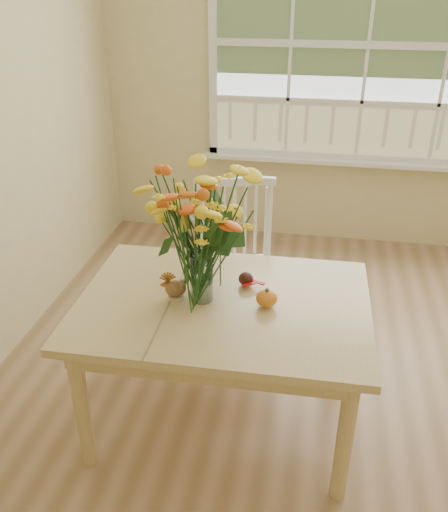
# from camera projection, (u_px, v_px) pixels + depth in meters

# --- Properties ---
(floor) EXTENTS (4.00, 4.50, 0.01)m
(floor) POSITION_uv_depth(u_px,v_px,m) (352.00, 437.00, 2.66)
(floor) COLOR olive
(floor) RESTS_ON ground
(wall_back) EXTENTS (4.00, 0.02, 2.70)m
(wall_back) POSITION_uv_depth(u_px,v_px,m) (365.00, 73.00, 3.98)
(wall_back) COLOR #D6CA89
(wall_back) RESTS_ON floor
(window) EXTENTS (2.42, 0.12, 1.74)m
(window) POSITION_uv_depth(u_px,v_px,m) (368.00, 48.00, 3.86)
(window) COLOR silver
(window) RESTS_ON wall_back
(dining_table) EXTENTS (1.33, 0.96, 0.70)m
(dining_table) POSITION_uv_depth(u_px,v_px,m) (223.00, 318.00, 2.49)
(dining_table) COLOR tan
(dining_table) RESTS_ON floor
(windsor_chair) EXTENTS (0.56, 0.55, 0.98)m
(windsor_chair) POSITION_uv_depth(u_px,v_px,m) (236.00, 258.00, 3.14)
(windsor_chair) COLOR white
(windsor_chair) RESTS_ON floor
(flower_vase) EXTENTS (0.48, 0.48, 0.57)m
(flower_vase) POSITION_uv_depth(u_px,v_px,m) (201.00, 231.00, 2.30)
(flower_vase) COLOR white
(flower_vase) RESTS_ON dining_table
(pumpkin) EXTENTS (0.10, 0.10, 0.07)m
(pumpkin) POSITION_uv_depth(u_px,v_px,m) (267.00, 299.00, 2.39)
(pumpkin) COLOR #C86817
(pumpkin) RESTS_ON dining_table
(turkey_figurine) EXTENTS (0.11, 0.10, 0.12)m
(turkey_figurine) POSITION_uv_depth(u_px,v_px,m) (176.00, 288.00, 2.45)
(turkey_figurine) COLOR #CCB78C
(turkey_figurine) RESTS_ON dining_table
(dark_gourd) EXTENTS (0.12, 0.07, 0.06)m
(dark_gourd) POSITION_uv_depth(u_px,v_px,m) (246.00, 279.00, 2.55)
(dark_gourd) COLOR #38160F
(dark_gourd) RESTS_ON dining_table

